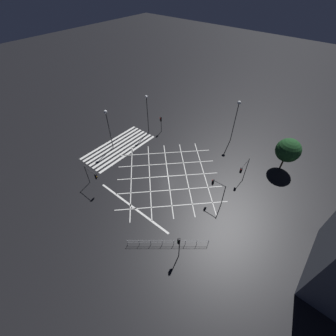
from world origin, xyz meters
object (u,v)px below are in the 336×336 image
at_px(traffic_light_se_cross, 92,175).
at_px(traffic_light_median_north, 218,188).
at_px(traffic_light_ne_cross, 179,244).
at_px(traffic_light_nw_main, 244,168).
at_px(traffic_light_sw_main, 161,121).
at_px(street_lamp_far, 107,120).
at_px(street_tree_near, 288,150).
at_px(street_lamp_west, 237,111).
at_px(street_lamp_east, 147,107).

xyz_separation_m(traffic_light_se_cross, traffic_light_median_north, (-9.42, 15.70, 0.25)).
xyz_separation_m(traffic_light_ne_cross, traffic_light_se_cross, (-0.55, -16.61, -0.08)).
distance_m(traffic_light_se_cross, traffic_light_median_north, 18.31).
bearing_deg(traffic_light_nw_main, traffic_light_ne_cross, 0.26).
bearing_deg(traffic_light_ne_cross, traffic_light_sw_main, -44.73).
relative_size(traffic_light_sw_main, street_lamp_far, 0.44).
distance_m(traffic_light_ne_cross, street_tree_near, 23.64).
bearing_deg(traffic_light_median_north, traffic_light_se_cross, 30.97).
relative_size(traffic_light_se_cross, traffic_light_median_north, 0.90).
bearing_deg(street_lamp_west, traffic_light_median_north, 19.85).
bearing_deg(traffic_light_sw_main, traffic_light_ne_cross, 45.27).
bearing_deg(traffic_light_ne_cross, traffic_light_nw_main, -89.74).
bearing_deg(street_lamp_west, street_lamp_east, -60.26).
height_order(traffic_light_sw_main, street_lamp_far, street_lamp_far).
bearing_deg(street_lamp_far, street_lamp_west, 135.05).
bearing_deg(traffic_light_nw_main, street_lamp_east, -90.40).
distance_m(traffic_light_ne_cross, traffic_light_nw_main, 16.59).
distance_m(traffic_light_nw_main, traffic_light_se_cross, 23.04).
distance_m(traffic_light_sw_main, street_lamp_west, 14.45).
xyz_separation_m(traffic_light_median_north, street_lamp_west, (-14.86, -5.37, 3.36)).
relative_size(traffic_light_nw_main, street_lamp_east, 0.40).
relative_size(traffic_light_se_cross, street_lamp_east, 0.47).
distance_m(street_lamp_far, street_tree_near, 30.05).
relative_size(traffic_light_ne_cross, traffic_light_sw_main, 1.15).
distance_m(street_lamp_west, street_lamp_far, 22.64).
relative_size(traffic_light_median_north, street_lamp_east, 0.52).
bearing_deg(street_lamp_far, street_lamp_east, 167.17).
xyz_separation_m(street_lamp_east, street_lamp_far, (7.91, -1.80, 0.15)).
xyz_separation_m(traffic_light_sw_main, street_lamp_far, (9.64, -3.63, 3.42)).
distance_m(traffic_light_se_cross, street_tree_near, 30.70).
bearing_deg(street_lamp_east, street_lamp_west, 119.74).
height_order(traffic_light_sw_main, street_lamp_west, street_lamp_west).
relative_size(traffic_light_nw_main, street_lamp_far, 0.41).
bearing_deg(street_lamp_west, traffic_light_se_cross, -23.06).
relative_size(traffic_light_median_north, street_lamp_far, 0.53).
height_order(traffic_light_ne_cross, street_lamp_far, street_lamp_far).
height_order(traffic_light_se_cross, street_lamp_east, street_lamp_east).
height_order(traffic_light_nw_main, street_lamp_far, street_lamp_far).
height_order(traffic_light_median_north, street_tree_near, street_tree_near).
bearing_deg(street_lamp_far, traffic_light_ne_cross, 68.39).
xyz_separation_m(traffic_light_nw_main, street_tree_near, (-6.70, 4.06, 1.43)).
distance_m(traffic_light_median_north, street_lamp_east, 20.87).
relative_size(traffic_light_se_cross, street_tree_near, 0.65).
bearing_deg(traffic_light_sw_main, street_lamp_west, 117.27).
height_order(street_lamp_far, street_tree_near, street_lamp_far).
height_order(traffic_light_se_cross, street_lamp_far, street_lamp_far).
height_order(traffic_light_median_north, street_lamp_east, street_lamp_east).
bearing_deg(traffic_light_sw_main, traffic_light_nw_main, 84.23).
bearing_deg(traffic_light_ne_cross, street_lamp_far, -21.61).
bearing_deg(traffic_light_nw_main, street_lamp_west, -143.08).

